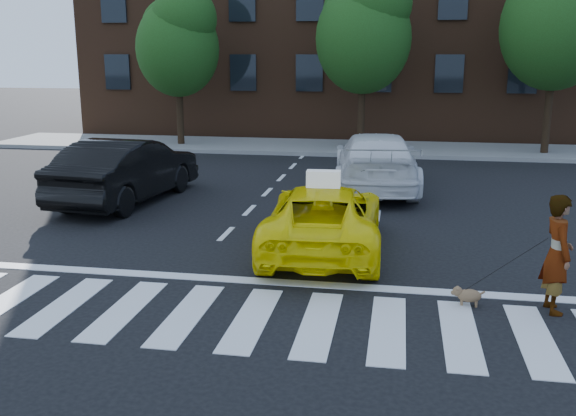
{
  "coord_description": "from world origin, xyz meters",
  "views": [
    {
      "loc": [
        2.06,
        -8.63,
        3.83
      ],
      "look_at": [
        0.1,
        2.53,
        1.1
      ],
      "focal_mm": 40.0,
      "sensor_mm": 36.0,
      "label": 1
    }
  ],
  "objects": [
    {
      "name": "ground",
      "position": [
        0.0,
        0.0,
        0.0
      ],
      "size": [
        120.0,
        120.0,
        0.0
      ],
      "primitive_type": "plane",
      "color": "black",
      "rests_on": "ground"
    },
    {
      "name": "crosswalk",
      "position": [
        0.0,
        0.0,
        0.01
      ],
      "size": [
        13.0,
        2.4,
        0.01
      ],
      "primitive_type": "cube",
      "color": "silver",
      "rests_on": "ground"
    },
    {
      "name": "stop_line",
      "position": [
        0.0,
        1.6,
        0.01
      ],
      "size": [
        12.0,
        0.3,
        0.01
      ],
      "primitive_type": "cube",
      "color": "silver",
      "rests_on": "ground"
    },
    {
      "name": "sidewalk_far",
      "position": [
        0.0,
        17.5,
        0.07
      ],
      "size": [
        30.0,
        4.0,
        0.15
      ],
      "primitive_type": "cube",
      "color": "slate",
      "rests_on": "ground"
    },
    {
      "name": "building",
      "position": [
        0.0,
        25.0,
        6.0
      ],
      "size": [
        26.0,
        10.0,
        12.0
      ],
      "primitive_type": "cube",
      "color": "#4F2F1C",
      "rests_on": "ground"
    },
    {
      "name": "tree_left",
      "position": [
        -6.97,
        17.0,
        4.44
      ],
      "size": [
        3.39,
        3.38,
        6.5
      ],
      "color": "black",
      "rests_on": "ground"
    },
    {
      "name": "tree_mid",
      "position": [
        0.53,
        17.0,
        4.85
      ],
      "size": [
        3.69,
        3.69,
        7.1
      ],
      "color": "black",
      "rests_on": "ground"
    },
    {
      "name": "tree_right",
      "position": [
        7.53,
        17.0,
        5.26
      ],
      "size": [
        4.0,
        4.0,
        7.7
      ],
      "color": "black",
      "rests_on": "ground"
    },
    {
      "name": "taxi",
      "position": [
        0.64,
        3.65,
        0.66
      ],
      "size": [
        2.41,
        4.86,
        1.32
      ],
      "primitive_type": "imported",
      "rotation": [
        0.0,
        0.0,
        3.19
      ],
      "color": "#FFE705",
      "rests_on": "ground"
    },
    {
      "name": "black_sedan",
      "position": [
        -5.0,
        7.0,
        0.85
      ],
      "size": [
        2.35,
        5.3,
        1.69
      ],
      "primitive_type": "imported",
      "rotation": [
        0.0,
        0.0,
        3.03
      ],
      "color": "black",
      "rests_on": "ground"
    },
    {
      "name": "white_suv",
      "position": [
        1.4,
        9.76,
        0.82
      ],
      "size": [
        2.78,
        5.83,
        1.64
      ],
      "primitive_type": "imported",
      "rotation": [
        0.0,
        0.0,
        3.23
      ],
      "color": "white",
      "rests_on": "ground"
    },
    {
      "name": "woman",
      "position": [
        4.45,
        1.1,
        0.91
      ],
      "size": [
        0.52,
        0.71,
        1.82
      ],
      "primitive_type": "imported",
      "rotation": [
        0.0,
        0.0,
        1.7
      ],
      "color": "#999999",
      "rests_on": "ground"
    },
    {
      "name": "dog",
      "position": [
        3.18,
        1.1,
        0.17
      ],
      "size": [
        0.52,
        0.22,
        0.3
      ],
      "rotation": [
        0.0,
        0.0,
        -0.06
      ],
      "color": "olive",
      "rests_on": "ground"
    },
    {
      "name": "taxi_sign",
      "position": [
        0.64,
        3.45,
        1.48
      ],
      "size": [
        0.66,
        0.31,
        0.32
      ],
      "primitive_type": "cube",
      "rotation": [
        0.0,
        0.0,
        3.19
      ],
      "color": "white",
      "rests_on": "taxi"
    }
  ]
}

